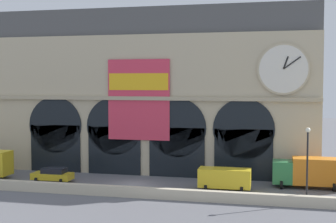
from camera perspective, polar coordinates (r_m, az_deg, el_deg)
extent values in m
plane|color=slate|center=(49.94, -4.38, -8.95)|extent=(200.00, 200.00, 0.00)
cube|color=beige|center=(45.12, -6.33, -9.69)|extent=(90.00, 0.70, 0.99)
cube|color=#BCAD8C|center=(55.86, -2.19, 0.86)|extent=(39.13, 4.69, 16.35)
cube|color=#4C4C4C|center=(56.53, -2.13, 10.85)|extent=(39.13, 4.09, 3.24)
cube|color=black|center=(58.14, -13.64, -4.41)|extent=(6.43, 0.20, 5.69)
cylinder|color=black|center=(57.82, -13.68, -1.61)|extent=(6.77, 0.20, 6.77)
cube|color=black|center=(55.22, -6.61, -4.75)|extent=(6.43, 0.20, 5.69)
cylinder|color=black|center=(54.87, -6.63, -1.81)|extent=(6.77, 0.20, 6.77)
cube|color=black|center=(53.20, 1.09, -5.05)|extent=(6.43, 0.20, 5.69)
cylinder|color=black|center=(52.85, 1.09, -1.99)|extent=(6.77, 0.20, 6.77)
cube|color=black|center=(52.21, 9.23, -5.26)|extent=(6.43, 0.20, 5.69)
cylinder|color=black|center=(51.85, 9.26, -2.15)|extent=(6.77, 0.20, 6.77)
cylinder|color=#BCAD8C|center=(51.42, 13.99, 5.08)|extent=(5.55, 0.25, 5.55)
cylinder|color=silver|center=(51.30, 13.99, 5.08)|extent=(5.14, 0.06, 5.14)
cube|color=black|center=(51.26, 14.27, 5.83)|extent=(0.61, 0.04, 1.39)
cube|color=black|center=(51.26, 14.99, 5.79)|extent=(1.83, 0.04, 1.39)
cube|color=#D8334C|center=(53.61, -3.64, 1.45)|extent=(7.35, 0.12, 9.32)
cube|color=yellow|center=(53.50, -3.67, 3.67)|extent=(7.06, 0.04, 1.94)
cube|color=tan|center=(53.43, -2.88, 1.63)|extent=(39.13, 0.50, 0.44)
cylinder|color=black|center=(57.09, -19.73, -7.13)|extent=(0.28, 0.84, 0.84)
cube|color=gold|center=(52.55, -14.01, -7.69)|extent=(4.40, 1.80, 0.70)
cube|color=black|center=(52.34, -13.81, -7.04)|extent=(2.46, 1.62, 0.55)
cylinder|color=black|center=(52.59, -15.83, -8.11)|extent=(0.28, 0.60, 0.60)
cylinder|color=black|center=(53.99, -15.00, -7.79)|extent=(0.28, 0.60, 0.60)
cylinder|color=black|center=(51.28, -12.96, -8.36)|extent=(0.28, 0.60, 0.60)
cylinder|color=black|center=(52.71, -12.18, -8.02)|extent=(0.28, 0.60, 0.60)
cube|color=gold|center=(47.42, 6.96, -8.08)|extent=(5.20, 2.00, 1.86)
cylinder|color=black|center=(46.96, 4.67, -9.34)|extent=(0.28, 0.68, 0.68)
cylinder|color=black|center=(48.70, 4.97, -8.87)|extent=(0.28, 0.68, 0.68)
cylinder|color=black|center=(46.60, 9.03, -9.48)|extent=(0.28, 0.68, 0.68)
cylinder|color=black|center=(48.35, 9.18, -9.00)|extent=(0.28, 0.68, 0.68)
cube|color=#2D7A42|center=(50.06, 13.87, -7.19)|extent=(2.00, 2.30, 2.30)
cube|color=orange|center=(50.23, 18.18, -6.99)|extent=(5.50, 2.30, 2.70)
cylinder|color=black|center=(49.27, 13.75, -8.72)|extent=(0.28, 0.84, 0.84)
cylinder|color=black|center=(51.29, 13.71, -8.23)|extent=(0.28, 0.84, 0.84)
cylinder|color=black|center=(49.62, 19.72, -8.74)|extent=(0.28, 0.84, 0.84)
cylinder|color=black|center=(51.63, 19.44, -8.26)|extent=(0.28, 0.84, 0.84)
cylinder|color=black|center=(43.03, 16.72, -6.73)|extent=(0.16, 0.16, 6.50)
sphere|color=#F2EDCC|center=(42.56, 16.80, -2.18)|extent=(0.44, 0.44, 0.44)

